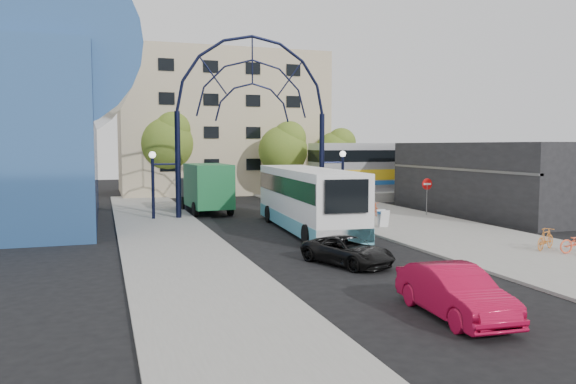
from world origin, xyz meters
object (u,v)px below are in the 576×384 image
object	(u,v)px
green_truck	(205,188)
gateway_arch	(252,89)
bike_near_a	(362,213)
sandwich_board	(383,216)
bike_far_b	(546,239)
do_not_enter_sign	(427,188)
bike_near_b	(374,208)
street_name_sign	(332,185)
stop_sign	(330,187)
tree_north_b	(168,140)
city_bus	(307,198)
tree_north_a	(285,148)
train_car	(441,166)
tree_north_c	(337,151)
red_sedan	(455,292)

from	to	relation	value
green_truck	gateway_arch	bearing A→B (deg)	-50.33
green_truck	bike_near_a	xyz separation A→B (m)	(8.66, -7.48, -1.23)
sandwich_board	bike_far_b	xyz separation A→B (m)	(3.61, -8.59, -0.13)
do_not_enter_sign	bike_near_b	world-z (taller)	do_not_enter_sign
street_name_sign	bike_near_a	distance (m)	3.58
stop_sign	tree_north_b	size ratio (longest dim) A/B	0.31
city_bus	tree_north_a	bearing A→B (deg)	79.77
street_name_sign	tree_north_a	world-z (taller)	tree_north_a
stop_sign	bike_near_a	size ratio (longest dim) A/B	1.63
train_car	tree_north_a	xyz separation A→B (m)	(-13.88, 3.93, 1.71)
tree_north_c	bike_far_b	world-z (taller)	tree_north_c
bike_near_a	red_sedan	bearing A→B (deg)	-140.67
red_sedan	bike_far_b	world-z (taller)	red_sedan
tree_north_a	tree_north_b	xyz separation A→B (m)	(-10.00, 4.00, 0.66)
city_bus	red_sedan	bearing A→B (deg)	-91.64
sandwich_board	green_truck	bearing A→B (deg)	127.11
train_car	sandwich_board	bearing A→B (deg)	-131.95
red_sedan	bike_near_b	distance (m)	22.00
city_bus	green_truck	distance (m)	10.92
gateway_arch	sandwich_board	distance (m)	12.52
street_name_sign	city_bus	size ratio (longest dim) A/B	0.22
tree_north_c	tree_north_a	bearing A→B (deg)	-161.56
do_not_enter_sign	tree_north_c	bearing A→B (deg)	86.42
do_not_enter_sign	stop_sign	bearing A→B (deg)	162.12
gateway_arch	sandwich_board	size ratio (longest dim) A/B	13.80
tree_north_c	bike_near_b	distance (m)	17.91
do_not_enter_sign	green_truck	bearing A→B (deg)	153.06
bike_far_b	bike_near_b	bearing A→B (deg)	-18.02
stop_sign	bike_near_a	xyz separation A→B (m)	(1.14, -2.51, -1.47)
stop_sign	city_bus	bearing A→B (deg)	-124.36
bike_near_a	bike_far_b	world-z (taller)	bike_far_b
do_not_enter_sign	city_bus	distance (m)	10.27
train_car	bike_near_b	size ratio (longest dim) A/B	16.04
street_name_sign	train_car	distance (m)	17.55
do_not_enter_sign	tree_north_b	bearing A→B (deg)	126.74
bike_near_a	tree_north_a	bearing A→B (deg)	57.14
train_car	tree_north_c	size ratio (longest dim) A/B	3.86
do_not_enter_sign	green_truck	world-z (taller)	green_truck
gateway_arch	tree_north_b	size ratio (longest dim) A/B	1.70
tree_north_a	green_truck	distance (m)	12.90
city_bus	green_truck	xyz separation A→B (m)	(-3.96, 10.17, -0.08)
red_sedan	gateway_arch	bearing A→B (deg)	92.44
street_name_sign	bike_near_a	size ratio (longest dim) A/B	1.82
stop_sign	sandwich_board	distance (m)	6.20
train_car	city_bus	xyz separation A→B (m)	(-18.76, -15.20, -1.07)
do_not_enter_sign	tree_north_a	size ratio (longest dim) A/B	0.35
train_car	green_truck	world-z (taller)	train_car
sandwich_board	bike_near_a	xyz separation A→B (m)	(0.34, 3.51, -0.22)
street_name_sign	tree_north_a	bearing A→B (deg)	86.04
street_name_sign	tree_north_b	size ratio (longest dim) A/B	0.35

